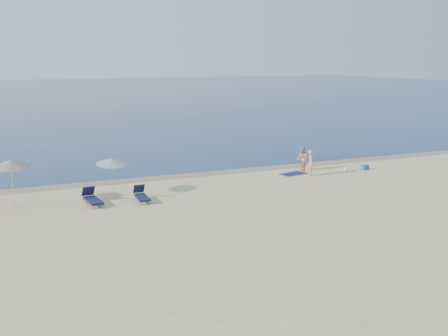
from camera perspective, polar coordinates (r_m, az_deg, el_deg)
The scene contains 11 objects.
sea at distance 113.90m, azimuth -16.52°, elevation 7.14°, with size 240.00×160.00×0.01m, color #0C204C.
wet_sand_strip at distance 36.16m, azimuth 1.10°, elevation -0.31°, with size 240.00×1.60×0.00m, color #847254.
person_left at distance 35.01m, azimuth 8.81°, elevation 0.52°, with size 0.59×0.38×1.61m, color tan.
person_right at distance 36.46m, azimuth 7.95°, elevation 0.94°, with size 0.77×0.60×1.58m, color tan.
beach_towel at distance 35.52m, azimuth 7.06°, elevation -0.58°, with size 1.67×0.93×0.03m, color #0F134F.
white_bag at distance 36.87m, azimuth 12.41°, elevation -0.13°, with size 0.32×0.27×0.27m, color white.
blue_cooler at distance 37.66m, azimuth 14.12°, elevation 0.07°, with size 0.46×0.32×0.32m, color #1D469D.
umbrella_near at distance 29.96m, azimuth -11.33°, elevation 0.69°, with size 1.86×1.88×2.16m.
umbrella_far at distance 29.11m, azimuth -20.87°, elevation 0.43°, with size 2.05×2.07×2.46m.
lounger_left at distance 28.68m, azimuth -13.23°, elevation -3.07°, with size 0.77×1.91×0.82m.
lounger_right at distance 28.93m, azimuth -8.37°, elevation -2.81°, with size 0.67×1.75×0.76m.
Camera 1 is at (-15.06, -12.67, 7.24)m, focal length 45.00 mm.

